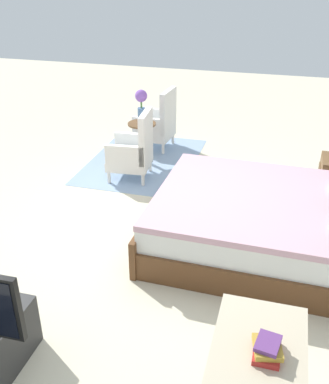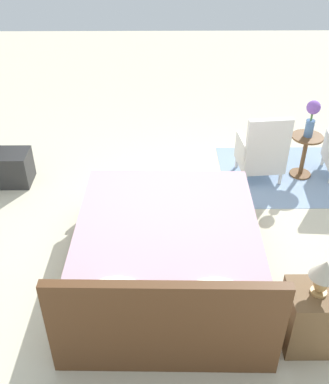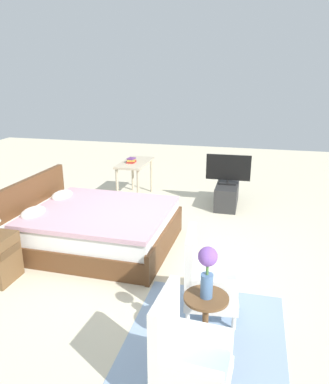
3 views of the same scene
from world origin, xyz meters
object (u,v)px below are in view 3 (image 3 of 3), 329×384
at_px(book_stack, 131,160).
at_px(side_table, 205,318).
at_px(flower_vase, 207,267).
at_px(bed, 94,227).
at_px(armchair_by_window_right, 206,282).
at_px(tv_stand, 227,195).
at_px(armchair_by_window_left, 186,361).
at_px(vanity_desk, 135,167).
at_px(tv_flatscreen, 228,169).

bearing_deg(book_stack, side_table, -153.07).
xyz_separation_m(side_table, flower_vase, (0.00, -0.00, 0.51)).
relative_size(bed, armchair_by_window_right, 2.39).
height_order(armchair_by_window_right, side_table, armchair_by_window_right).
height_order(armchair_by_window_right, tv_stand, armchair_by_window_right).
relative_size(bed, tv_stand, 2.29).
distance_m(armchair_by_window_left, vanity_desk, 5.00).
relative_size(armchair_by_window_left, flower_vase, 1.93).
distance_m(armchair_by_window_right, side_table, 0.57).
height_order(armchair_by_window_left, tv_stand, armchair_by_window_left).
bearing_deg(bed, side_table, -133.88).
xyz_separation_m(side_table, book_stack, (3.96, 2.01, 0.43)).
relative_size(tv_stand, tv_flatscreen, 1.16).
distance_m(armchair_by_window_left, tv_flatscreen, 4.61).
bearing_deg(book_stack, tv_flatscreen, -87.92).
height_order(bed, vanity_desk, bed).
relative_size(armchair_by_window_left, tv_stand, 0.96).
xyz_separation_m(flower_vase, vanity_desk, (4.04, 1.97, -0.24)).
relative_size(armchair_by_window_right, vanity_desk, 0.88).
bearing_deg(tv_stand, book_stack, 92.01).
bearing_deg(vanity_desk, side_table, -154.04).
distance_m(armchair_by_window_right, flower_vase, 0.76).
relative_size(flower_vase, tv_flatscreen, 0.58).
bearing_deg(flower_vase, side_table, 153.43).
bearing_deg(tv_flatscreen, vanity_desk, 89.43).
distance_m(armchair_by_window_left, armchair_by_window_right, 1.14).
height_order(armchair_by_window_right, tv_flatscreen, tv_flatscreen).
relative_size(side_table, tv_flatscreen, 0.70).
xyz_separation_m(flower_vase, tv_flatscreen, (4.03, 0.13, -0.15)).
distance_m(tv_flatscreen, book_stack, 1.88).
bearing_deg(bed, armchair_by_window_left, -142.67).
xyz_separation_m(side_table, vanity_desk, (4.04, 1.97, 0.27)).
height_order(tv_flatscreen, book_stack, tv_flatscreen).
bearing_deg(tv_stand, vanity_desk, 89.36).
bearing_deg(bed, tv_stand, -38.55).
bearing_deg(book_stack, armchair_by_window_right, -150.16).
xyz_separation_m(bed, side_table, (-1.82, -1.89, 0.07)).
bearing_deg(armchair_by_window_right, tv_stand, 1.05).
relative_size(bed, vanity_desk, 2.11).
height_order(bed, book_stack, bed).
height_order(tv_stand, tv_flatscreen, tv_flatscreen).
xyz_separation_m(tv_stand, vanity_desk, (0.02, 1.84, 0.42)).
bearing_deg(book_stack, bed, -176.75).
xyz_separation_m(armchair_by_window_left, vanity_desk, (4.62, 1.90, 0.26)).
relative_size(flower_vase, vanity_desk, 0.46).
height_order(armchair_by_window_left, book_stack, armchair_by_window_left).
distance_m(flower_vase, tv_flatscreen, 4.03).
distance_m(armchair_by_window_right, vanity_desk, 3.97).
xyz_separation_m(bed, tv_flatscreen, (2.21, -1.76, 0.42)).
height_order(armchair_by_window_left, side_table, armchair_by_window_left).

